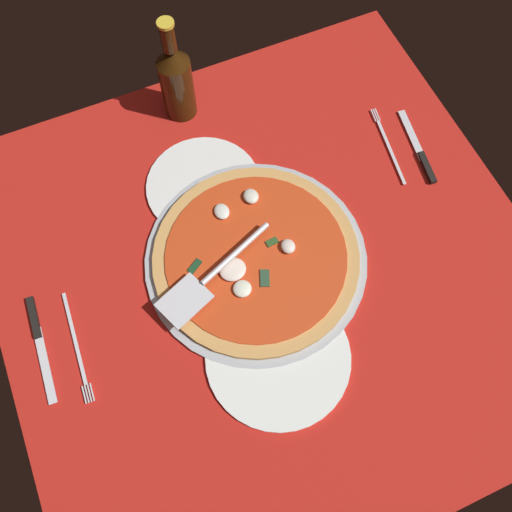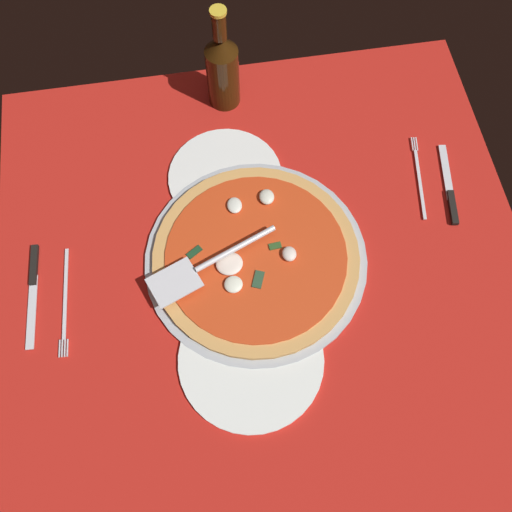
# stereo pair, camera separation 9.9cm
# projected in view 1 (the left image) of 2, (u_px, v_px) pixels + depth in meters

# --- Properties ---
(ground_plane) EXTENTS (0.94, 0.94, 0.01)m
(ground_plane) POSITION_uv_depth(u_px,v_px,m) (269.00, 270.00, 1.01)
(ground_plane) COLOR red
(checker_pattern) EXTENTS (0.94, 0.94, 0.00)m
(checker_pattern) POSITION_uv_depth(u_px,v_px,m) (269.00, 269.00, 1.00)
(checker_pattern) COLOR white
(checker_pattern) RESTS_ON ground_plane
(pizza_pan) EXTENTS (0.40, 0.40, 0.01)m
(pizza_pan) POSITION_uv_depth(u_px,v_px,m) (256.00, 259.00, 1.00)
(pizza_pan) COLOR #ACB4BC
(pizza_pan) RESTS_ON ground_plane
(dinner_plate_left) EXTENTS (0.22, 0.22, 0.01)m
(dinner_plate_left) POSITION_uv_depth(u_px,v_px,m) (204.00, 186.00, 1.07)
(dinner_plate_left) COLOR white
(dinner_plate_left) RESTS_ON ground_plane
(dinner_plate_right) EXTENTS (0.24, 0.24, 0.01)m
(dinner_plate_right) POSITION_uv_depth(u_px,v_px,m) (278.00, 357.00, 0.93)
(dinner_plate_right) COLOR white
(dinner_plate_right) RESTS_ON ground_plane
(pizza) EXTENTS (0.37, 0.37, 0.03)m
(pizza) POSITION_uv_depth(u_px,v_px,m) (256.00, 256.00, 0.99)
(pizza) COLOR tan
(pizza) RESTS_ON pizza_pan
(pizza_server) EXTENTS (0.12, 0.24, 0.01)m
(pizza_server) POSITION_uv_depth(u_px,v_px,m) (211.00, 276.00, 0.95)
(pizza_server) COLOR silver
(pizza_server) RESTS_ON pizza
(place_setting_near) EXTENTS (0.21, 0.14, 0.01)m
(place_setting_near) POSITION_uv_depth(u_px,v_px,m) (58.00, 343.00, 0.94)
(place_setting_near) COLOR white
(place_setting_near) RESTS_ON ground_plane
(place_setting_far) EXTENTS (0.22, 0.15, 0.01)m
(place_setting_far) POSITION_uv_depth(u_px,v_px,m) (404.00, 150.00, 1.10)
(place_setting_far) COLOR white
(place_setting_far) RESTS_ON ground_plane
(beer_bottle) EXTENTS (0.06, 0.06, 0.23)m
(beer_bottle) POSITION_uv_depth(u_px,v_px,m) (176.00, 80.00, 1.06)
(beer_bottle) COLOR #321B08
(beer_bottle) RESTS_ON ground_plane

